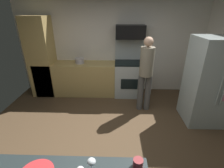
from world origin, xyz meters
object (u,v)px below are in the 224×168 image
Objects in this scene: oven_range at (129,77)px; wine_glass_far at (91,162)px; person_cook at (146,72)px; stock_pot at (80,61)px; mug_coffee at (138,163)px; refrigerator at (211,82)px; microwave at (130,32)px.

oven_range is 9.70× the size of wine_glass_far.
oven_range is 0.97m from person_cook.
mug_coffee is at bearing -69.18° from stock_pot.
oven_range is 1.41m from stock_pot.
refrigerator is 1.03× the size of person_cook.
stock_pot reaches higher than mug_coffee.
person_cook is 18.61× the size of mug_coffee.
stock_pot is (-1.66, 0.80, 0.01)m from person_cook.
microwave reaches higher than oven_range.
person_cook reaches higher than stock_pot.
stock_pot is at bearing 103.83° from wine_glass_far.
stock_pot is (-2.90, 1.17, 0.08)m from refrigerator.
person_cook is at bearing 79.32° from mug_coffee.
microwave is at bearing 90.00° from oven_range.
person_cook reaches higher than oven_range.
refrigerator is 19.24× the size of mug_coffee.
mug_coffee is 3.40m from stock_pot.
wine_glass_far is at bearing -135.35° from refrigerator.
person_cook is (-1.25, 0.37, 0.08)m from refrigerator.
microwave reaches higher than mug_coffee.
wine_glass_far is (-0.86, -2.45, 0.05)m from person_cook.
microwave is at bearing 87.73° from mug_coffee.
wine_glass_far is 0.66× the size of stock_pot.
microwave is 4.65× the size of wine_glass_far.
wine_glass_far is at bearing -109.29° from person_cook.
mug_coffee is at bearing -92.34° from oven_range.
oven_range is at bearing -0.21° from stock_pot.
microwave is at bearing 3.42° from stock_pot.
mug_coffee is (-1.70, -2.01, 0.05)m from refrigerator.
microwave is at bearing 80.81° from wine_glass_far.
microwave reaches higher than refrigerator.
refrigerator reaches higher than person_cook.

